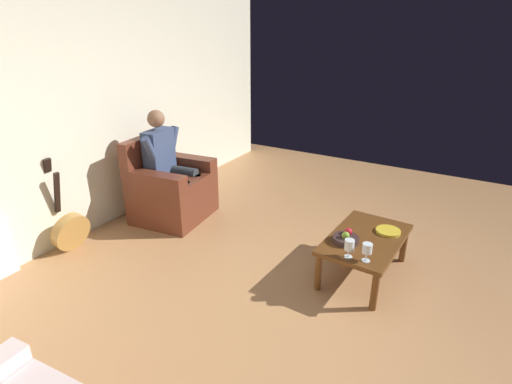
{
  "coord_description": "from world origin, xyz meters",
  "views": [
    {
      "loc": [
        2.89,
        0.9,
        2.19
      ],
      "look_at": [
        -0.39,
        -1.0,
        0.59
      ],
      "focal_mm": 28.36,
      "sensor_mm": 36.0,
      "label": 1
    }
  ],
  "objects_px": {
    "person_seated": "(168,162)",
    "wine_glass_near": "(349,246)",
    "coffee_table": "(365,243)",
    "guitar": "(70,229)",
    "fruit_bowl": "(346,238)",
    "decorative_dish": "(388,231)",
    "armchair": "(170,189)",
    "wine_glass_far": "(367,249)"
  },
  "relations": [
    {
      "from": "coffee_table",
      "to": "guitar",
      "type": "relative_size",
      "value": 1.04
    },
    {
      "from": "person_seated",
      "to": "wine_glass_near",
      "type": "relative_size",
      "value": 7.98
    },
    {
      "from": "armchair",
      "to": "decorative_dish",
      "type": "height_order",
      "value": "armchair"
    },
    {
      "from": "coffee_table",
      "to": "wine_glass_near",
      "type": "xyz_separation_m",
      "value": [
        0.4,
        -0.03,
        0.16
      ]
    },
    {
      "from": "armchair",
      "to": "coffee_table",
      "type": "distance_m",
      "value": 2.36
    },
    {
      "from": "coffee_table",
      "to": "decorative_dish",
      "type": "bearing_deg",
      "value": 142.72
    },
    {
      "from": "fruit_bowl",
      "to": "person_seated",
      "type": "bearing_deg",
      "value": -95.81
    },
    {
      "from": "guitar",
      "to": "person_seated",
      "type": "bearing_deg",
      "value": 160.95
    },
    {
      "from": "person_seated",
      "to": "wine_glass_near",
      "type": "xyz_separation_m",
      "value": [
        0.46,
        2.33,
        -0.2
      ]
    },
    {
      "from": "wine_glass_near",
      "to": "fruit_bowl",
      "type": "bearing_deg",
      "value": -156.75
    },
    {
      "from": "armchair",
      "to": "person_seated",
      "type": "distance_m",
      "value": 0.35
    },
    {
      "from": "person_seated",
      "to": "coffee_table",
      "type": "xyz_separation_m",
      "value": [
        0.06,
        2.36,
        -0.36
      ]
    },
    {
      "from": "person_seated",
      "to": "wine_glass_near",
      "type": "bearing_deg",
      "value": 72.19
    },
    {
      "from": "armchair",
      "to": "fruit_bowl",
      "type": "xyz_separation_m",
      "value": [
        0.23,
        2.23,
        0.08
      ]
    },
    {
      "from": "armchair",
      "to": "person_seated",
      "type": "bearing_deg",
      "value": 90.0
    },
    {
      "from": "coffee_table",
      "to": "wine_glass_far",
      "type": "relative_size",
      "value": 6.35
    },
    {
      "from": "armchair",
      "to": "fruit_bowl",
      "type": "height_order",
      "value": "armchair"
    },
    {
      "from": "armchair",
      "to": "coffee_table",
      "type": "height_order",
      "value": "armchair"
    },
    {
      "from": "person_seated",
      "to": "armchair",
      "type": "bearing_deg",
      "value": -90.0
    },
    {
      "from": "person_seated",
      "to": "wine_glass_far",
      "type": "bearing_deg",
      "value": 73.16
    },
    {
      "from": "guitar",
      "to": "coffee_table",
      "type": "bearing_deg",
      "value": 111.0
    },
    {
      "from": "person_seated",
      "to": "fruit_bowl",
      "type": "bearing_deg",
      "value": 77.64
    },
    {
      "from": "armchair",
      "to": "wine_glass_far",
      "type": "bearing_deg",
      "value": 73.17
    },
    {
      "from": "person_seated",
      "to": "wine_glass_far",
      "type": "distance_m",
      "value": 2.52
    },
    {
      "from": "wine_glass_far",
      "to": "decorative_dish",
      "type": "xyz_separation_m",
      "value": [
        -0.59,
        0.04,
        -0.1
      ]
    },
    {
      "from": "wine_glass_far",
      "to": "decorative_dish",
      "type": "height_order",
      "value": "wine_glass_far"
    },
    {
      "from": "guitar",
      "to": "wine_glass_near",
      "type": "relative_size",
      "value": 6.02
    },
    {
      "from": "armchair",
      "to": "wine_glass_far",
      "type": "distance_m",
      "value": 2.52
    },
    {
      "from": "coffee_table",
      "to": "guitar",
      "type": "height_order",
      "value": "guitar"
    },
    {
      "from": "coffee_table",
      "to": "guitar",
      "type": "distance_m",
      "value": 2.94
    },
    {
      "from": "armchair",
      "to": "wine_glass_far",
      "type": "height_order",
      "value": "armchair"
    },
    {
      "from": "coffee_table",
      "to": "guitar",
      "type": "xyz_separation_m",
      "value": [
        1.05,
        -2.74,
        -0.11
      ]
    },
    {
      "from": "decorative_dish",
      "to": "coffee_table",
      "type": "bearing_deg",
      "value": -37.28
    },
    {
      "from": "person_seated",
      "to": "decorative_dish",
      "type": "xyz_separation_m",
      "value": [
        -0.14,
        2.51,
        -0.29
      ]
    },
    {
      "from": "person_seated",
      "to": "wine_glass_near",
      "type": "height_order",
      "value": "person_seated"
    },
    {
      "from": "coffee_table",
      "to": "wine_glass_far",
      "type": "distance_m",
      "value": 0.43
    },
    {
      "from": "decorative_dish",
      "to": "wine_glass_near",
      "type": "bearing_deg",
      "value": -17.05
    },
    {
      "from": "armchair",
      "to": "fruit_bowl",
      "type": "distance_m",
      "value": 2.24
    },
    {
      "from": "armchair",
      "to": "decorative_dish",
      "type": "bearing_deg",
      "value": 86.57
    },
    {
      "from": "decorative_dish",
      "to": "person_seated",
      "type": "bearing_deg",
      "value": -86.88
    },
    {
      "from": "guitar",
      "to": "fruit_bowl",
      "type": "height_order",
      "value": "guitar"
    },
    {
      "from": "wine_glass_near",
      "to": "decorative_dish",
      "type": "xyz_separation_m",
      "value": [
        -0.6,
        0.18,
        -0.09
      ]
    }
  ]
}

